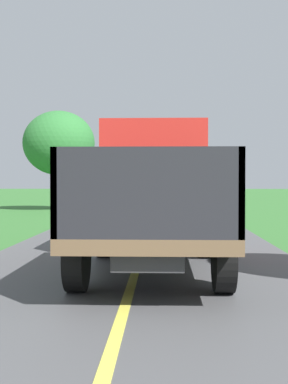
% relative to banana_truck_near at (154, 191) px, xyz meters
% --- Properties ---
extents(banana_truck_near, '(2.38, 5.82, 2.80)m').
position_rel_banana_truck_near_xyz_m(banana_truck_near, '(0.00, 0.00, 0.00)').
color(banana_truck_near, '#2D2D30').
rests_on(banana_truck_near, road_surface).
extents(roadside_tree_near_left, '(3.96, 3.96, 5.51)m').
position_rel_banana_truck_near_xyz_m(roadside_tree_near_left, '(-5.61, 18.88, 2.25)').
color(roadside_tree_near_left, '#4C3823').
rests_on(roadside_tree_near_left, ground).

